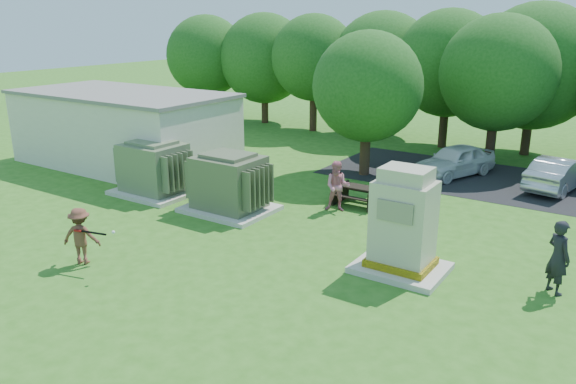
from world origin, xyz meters
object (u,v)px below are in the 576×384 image
Objects in this scene: person_by_generator at (558,257)px; person_at_picnic at (337,186)px; generator_cabinet at (403,227)px; car_white at (455,160)px; transformer_left at (154,169)px; car_silver_a at (559,173)px; picnic_table at (358,193)px; transformer_right at (229,184)px; batter at (81,236)px.

person_at_picnic is (-7.46, 2.48, -0.05)m from person_by_generator.
generator_cabinet is 0.73× the size of car_white.
car_silver_a is at bearing 35.54° from transformer_left.
person_at_picnic is at bearing 17.10° from transformer_left.
picnic_table is 0.42× the size of car_white.
transformer_right reaches higher than picnic_table.
batter is 0.89× the size of person_at_picnic.
batter is (3.13, -5.68, -0.17)m from transformer_left.
transformer_right is 13.00m from car_silver_a.
car_silver_a is (-1.42, 9.57, -0.29)m from person_by_generator.
car_white is at bearing 100.11° from generator_cabinet.
transformer_left is 1.59× the size of person_by_generator.
car_white is (1.67, 5.85, 0.23)m from picnic_table.
batter is at bearing -149.70° from generator_cabinet.
person_by_generator reaches higher than car_white.
generator_cabinet is 1.52× the size of person_by_generator.
batter is at bearing -89.14° from car_white.
car_white is at bearing 14.15° from car_silver_a.
picnic_table is at bearing 15.06° from person_by_generator.
car_silver_a is at bearing -40.68° from person_by_generator.
transformer_left is 0.75× the size of car_silver_a.
car_white is (1.98, 6.83, -0.22)m from person_at_picnic.
car_silver_a is (12.88, 9.20, -0.31)m from transformer_left.
batter is at bearing -114.64° from picnic_table.
person_by_generator is at bearing -2.01° from transformer_right.
car_silver_a is (5.73, 6.11, 0.22)m from picnic_table.
generator_cabinet is at bearing -10.50° from transformer_right.
car_silver_a is at bearing 78.00° from generator_cabinet.
car_white is 0.99× the size of car_silver_a.
picnic_table is at bearing 50.50° from person_at_picnic.
batter is at bearing -95.72° from transformer_right.
picnic_table is 0.41× the size of car_silver_a.
person_by_generator reaches higher than car_silver_a.
transformer_right is at bearing 169.50° from generator_cabinet.
car_silver_a is (9.18, 9.20, -0.31)m from transformer_right.
car_white is at bearing 51.82° from person_at_picnic.
transformer_left is at bearing 175.10° from person_at_picnic.
transformer_right is 4.66m from picnic_table.
transformer_right is 0.75× the size of car_silver_a.
car_silver_a is (9.75, 14.88, -0.15)m from batter.
person_at_picnic is (-3.81, 3.39, -0.36)m from generator_cabinet.
batter is 8.63m from person_at_picnic.
transformer_right is at bearing 55.49° from car_silver_a.
transformer_right is at bearing 38.87° from person_by_generator.
transformer_right reaches higher than car_white.
car_white is at bearing 45.36° from transformer_left.
transformer_right is 1.05× the size of generator_cabinet.
person_at_picnic reaches higher than batter.
picnic_table is at bearing 41.79° from transformer_right.
picnic_table is (-3.50, 4.37, -0.81)m from generator_cabinet.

